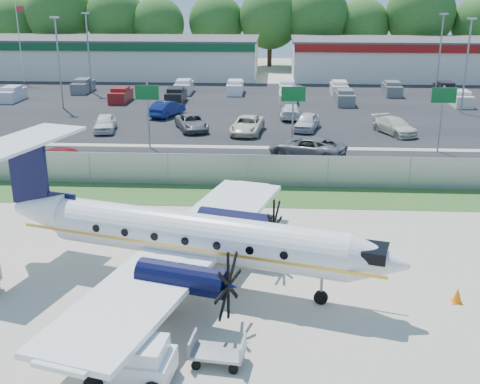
{
  "coord_description": "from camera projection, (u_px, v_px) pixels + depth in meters",
  "views": [
    {
      "loc": [
        1.62,
        -21.85,
        11.85
      ],
      "look_at": [
        0.0,
        6.0,
        2.3
      ],
      "focal_mm": 45.0,
      "sensor_mm": 36.0,
      "label": 1
    }
  ],
  "objects": [
    {
      "name": "ground",
      "position": [
        232.0,
        293.0,
        24.56
      ],
      "size": [
        170.0,
        170.0,
        0.0
      ],
      "primitive_type": "plane",
      "color": "#B7AF9A",
      "rests_on": "ground"
    },
    {
      "name": "grass_verge",
      "position": [
        246.0,
        196.0,
        35.89
      ],
      "size": [
        170.0,
        4.0,
        0.02
      ],
      "primitive_type": "cube",
      "color": "#2D561E",
      "rests_on": "ground"
    },
    {
      "name": "access_road",
      "position": [
        251.0,
        163.0,
        42.5
      ],
      "size": [
        170.0,
        8.0,
        0.02
      ],
      "primitive_type": "cube",
      "color": "black",
      "rests_on": "ground"
    },
    {
      "name": "parking_lot",
      "position": [
        259.0,
        107.0,
        62.34
      ],
      "size": [
        170.0,
        32.0,
        0.02
      ],
      "primitive_type": "cube",
      "color": "black",
      "rests_on": "ground"
    },
    {
      "name": "perimeter_fence",
      "position": [
        247.0,
        170.0,
        37.46
      ],
      "size": [
        120.0,
        0.06,
        1.99
      ],
      "color": "gray",
      "rests_on": "ground"
    },
    {
      "name": "building_west",
      "position": [
        91.0,
        56.0,
        83.56
      ],
      "size": [
        46.4,
        12.4,
        5.24
      ],
      "color": "silver",
      "rests_on": "ground"
    },
    {
      "name": "building_east",
      "position": [
        457.0,
        59.0,
        80.82
      ],
      "size": [
        44.4,
        12.4,
        5.24
      ],
      "color": "silver",
      "rests_on": "ground"
    },
    {
      "name": "sign_left",
      "position": [
        148.0,
        101.0,
        45.47
      ],
      "size": [
        1.8,
        0.26,
        5.0
      ],
      "color": "gray",
      "rests_on": "ground"
    },
    {
      "name": "sign_mid",
      "position": [
        293.0,
        103.0,
        44.86
      ],
      "size": [
        1.8,
        0.26,
        5.0
      ],
      "color": "gray",
      "rests_on": "ground"
    },
    {
      "name": "sign_right",
      "position": [
        443.0,
        105.0,
        44.26
      ],
      "size": [
        1.8,
        0.26,
        5.0
      ],
      "color": "gray",
      "rests_on": "ground"
    },
    {
      "name": "flagpole_east",
      "position": [
        20.0,
        38.0,
        76.37
      ],
      "size": [
        1.06,
        0.12,
        10.0
      ],
      "color": "white",
      "rests_on": "ground"
    },
    {
      "name": "light_pole_nw",
      "position": [
        58.0,
        57.0,
        59.85
      ],
      "size": [
        0.9,
        0.35,
        9.09
      ],
      "color": "gray",
      "rests_on": "ground"
    },
    {
      "name": "light_pole_ne",
      "position": [
        467.0,
        59.0,
        57.66
      ],
      "size": [
        0.9,
        0.35,
        9.09
      ],
      "color": "gray",
      "rests_on": "ground"
    },
    {
      "name": "light_pole_sw",
      "position": [
        88.0,
        47.0,
        69.3
      ],
      "size": [
        0.9,
        0.35,
        9.09
      ],
      "color": "gray",
      "rests_on": "ground"
    },
    {
      "name": "light_pole_se",
      "position": [
        440.0,
        49.0,
        67.1
      ],
      "size": [
        0.9,
        0.35,
        9.09
      ],
      "color": "gray",
      "rests_on": "ground"
    },
    {
      "name": "tree_line",
      "position": [
        265.0,
        66.0,
        94.45
      ],
      "size": [
        112.0,
        6.0,
        14.0
      ],
      "primitive_type": null,
      "color": "#255719",
      "rests_on": "ground"
    },
    {
      "name": "aircraft",
      "position": [
        189.0,
        235.0,
        24.74
      ],
      "size": [
        18.24,
        17.81,
        5.57
      ],
      "color": "white",
      "rests_on": "ground"
    },
    {
      "name": "pushback_tug",
      "position": [
        135.0,
        362.0,
        18.88
      ],
      "size": [
        2.77,
        2.13,
        1.41
      ],
      "color": "white",
      "rests_on": "ground"
    },
    {
      "name": "baggage_cart_far",
      "position": [
        218.0,
        352.0,
        19.84
      ],
      "size": [
        1.89,
        1.27,
        0.93
      ],
      "color": "gray",
      "rests_on": "ground"
    },
    {
      "name": "cone_nose",
      "position": [
        457.0,
        296.0,
        23.73
      ],
      "size": [
        0.43,
        0.43,
        0.6
      ],
      "color": "orange",
      "rests_on": "ground"
    },
    {
      "name": "cone_starboard_wing",
      "position": [
        159.0,
        175.0,
        39.13
      ],
      "size": [
        0.35,
        0.35,
        0.5
      ],
      "color": "orange",
      "rests_on": "ground"
    },
    {
      "name": "road_car_west",
      "position": [
        68.0,
        169.0,
        41.11
      ],
      "size": [
        4.86,
        2.83,
        1.56
      ],
      "primitive_type": "imported",
      "rotation": [
        0.0,
        0.0,
        1.34
      ],
      "color": "maroon",
      "rests_on": "ground"
    },
    {
      "name": "road_car_mid",
      "position": [
        306.0,
        158.0,
        43.87
      ],
      "size": [
        6.22,
        4.66,
        1.57
      ],
      "primitive_type": "imported",
      "rotation": [
        0.0,
        0.0,
        -1.98
      ],
      "color": "#595B5E",
      "rests_on": "ground"
    },
    {
      "name": "parked_car_a",
      "position": [
        106.0,
        131.0,
        51.95
      ],
      "size": [
        2.42,
        4.51,
        1.46
      ],
      "primitive_type": "imported",
      "rotation": [
        0.0,
        0.0,
        0.17
      ],
      "color": "silver",
      "rests_on": "ground"
    },
    {
      "name": "parked_car_b",
      "position": [
        192.0,
        130.0,
        52.31
      ],
      "size": [
        3.75,
        5.35,
        1.36
      ],
      "primitive_type": "imported",
      "rotation": [
        0.0,
        0.0,
        0.34
      ],
      "color": "#595B5E",
      "rests_on": "ground"
    },
    {
      "name": "parked_car_c",
      "position": [
        247.0,
        133.0,
        51.22
      ],
      "size": [
        3.02,
        5.44,
        1.44
      ],
      "primitive_type": "imported",
      "rotation": [
        0.0,
        0.0,
        -0.12
      ],
      "color": "beige",
      "rests_on": "ground"
    },
    {
      "name": "parked_car_d",
      "position": [
        307.0,
        130.0,
        52.39
      ],
      "size": [
        2.74,
        4.61,
        1.47
      ],
      "primitive_type": "imported",
      "rotation": [
        0.0,
        0.0,
        -0.25
      ],
      "color": "silver",
      "rests_on": "ground"
    },
    {
      "name": "parked_car_e",
      "position": [
        394.0,
        134.0,
        50.92
      ],
      "size": [
        3.74,
        5.16,
        1.39
      ],
      "primitive_type": "imported",
      "rotation": [
        0.0,
        0.0,
        0.42
      ],
      "color": "beige",
      "rests_on": "ground"
    },
    {
      "name": "parked_car_f",
      "position": [
        167.0,
        116.0,
        57.9
      ],
      "size": [
        3.12,
        4.89,
        1.52
      ],
      "primitive_type": "imported",
      "rotation": [
        0.0,
        0.0,
        2.78
      ],
      "color": "navy",
      "rests_on": "ground"
    },
    {
      "name": "parked_car_g",
      "position": [
        291.0,
        118.0,
        57.15
      ],
      "size": [
        2.14,
        4.74,
        1.35
      ],
      "primitive_type": "imported",
      "rotation": [
        0.0,
        0.0,
        3.09
      ],
      "color": "silver",
      "rests_on": "ground"
    },
    {
      "name": "far_parking_rows",
      "position": [
        260.0,
        99.0,
        67.06
      ],
      "size": [
        56.0,
        10.0,
        1.6
      ],
      "primitive_type": null,
      "color": "gray",
      "rests_on": "ground"
    }
  ]
}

